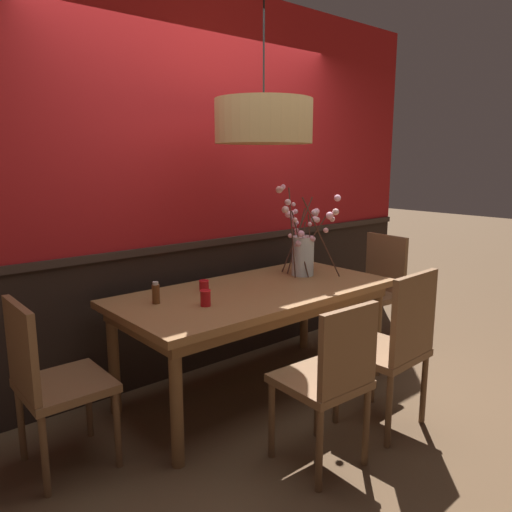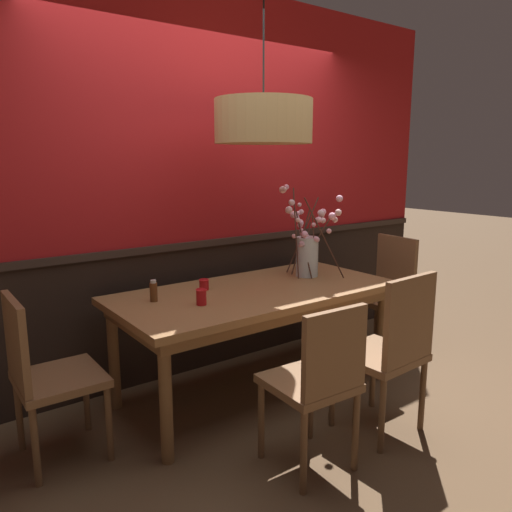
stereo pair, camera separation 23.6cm
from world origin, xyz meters
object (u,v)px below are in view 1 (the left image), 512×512
object	(u,v)px
vase_with_blossoms	(303,248)
candle_holder_nearer_center	(204,285)
chair_near_side_left	(330,376)
chair_near_side_right	(395,343)
candle_holder_nearer_edge	(206,298)
pendant_lamp	(264,122)
chair_head_west_end	(49,377)
chair_far_side_right	(213,287)
dining_table	(256,301)
chair_head_east_end	(376,286)
condiment_bottle	(156,293)

from	to	relation	value
vase_with_blossoms	candle_holder_nearer_center	bearing A→B (deg)	172.74
chair_near_side_left	chair_near_side_right	distance (m)	0.59
candle_holder_nearer_edge	pendant_lamp	distance (m)	1.16
vase_with_blossoms	chair_near_side_right	bearing A→B (deg)	-103.33
chair_near_side_right	chair_head_west_end	distance (m)	1.92
candle_holder_nearer_edge	chair_far_side_right	bearing A→B (deg)	52.32
chair_near_side_right	candle_holder_nearer_center	distance (m)	1.26
chair_near_side_left	vase_with_blossoms	size ratio (longest dim) A/B	1.33
dining_table	chair_head_east_end	distance (m)	1.35
chair_near_side_right	candle_holder_nearer_center	xyz separation A→B (m)	(-0.60, 1.08, 0.24)
chair_head_east_end	candle_holder_nearer_center	world-z (taller)	chair_head_east_end
condiment_bottle	chair_near_side_right	bearing A→B (deg)	-46.25
dining_table	chair_far_side_right	xyz separation A→B (m)	(0.28, 0.89, -0.13)
vase_with_blossoms	candle_holder_nearer_edge	world-z (taller)	vase_with_blossoms
condiment_bottle	chair_head_west_end	bearing A→B (deg)	-170.33
chair_near_side_right	chair_head_east_end	xyz separation A→B (m)	(1.03, 0.87, -0.00)
chair_head_east_end	chair_head_west_end	bearing A→B (deg)	179.09
dining_table	candle_holder_nearer_edge	distance (m)	0.51
dining_table	pendant_lamp	bearing A→B (deg)	-58.95
chair_near_side_left	chair_head_east_end	distance (m)	1.85
chair_near_side_left	pendant_lamp	xyz separation A→B (m)	(0.31, 0.86, 1.33)
chair_near_side_right	pendant_lamp	distance (m)	1.57
chair_head_east_end	pendant_lamp	world-z (taller)	pendant_lamp
vase_with_blossoms	candle_holder_nearer_center	size ratio (longest dim) A/B	9.34
dining_table	pendant_lamp	size ratio (longest dim) A/B	1.70
condiment_bottle	vase_with_blossoms	bearing A→B (deg)	-2.64
chair_near_side_right	candle_holder_nearer_edge	size ratio (longest dim) A/B	9.99
candle_holder_nearer_center	candle_holder_nearer_edge	world-z (taller)	candle_holder_nearer_edge
candle_holder_nearer_edge	condiment_bottle	bearing A→B (deg)	129.60
chair_far_side_right	chair_near_side_right	bearing A→B (deg)	-89.05
candle_holder_nearer_center	pendant_lamp	size ratio (longest dim) A/B	0.07
chair_near_side_left	condiment_bottle	bearing A→B (deg)	110.93
chair_head_east_end	chair_head_west_end	world-z (taller)	chair_head_east_end
chair_head_west_end	chair_head_east_end	bearing A→B (deg)	-0.91
dining_table	vase_with_blossoms	xyz separation A→B (m)	(0.54, 0.09, 0.29)
dining_table	chair_far_side_right	size ratio (longest dim) A/B	2.06
vase_with_blossoms	candle_holder_nearer_edge	xyz separation A→B (m)	(-1.02, -0.18, -0.16)
chair_near_side_right	pendant_lamp	size ratio (longest dim) A/B	0.87
chair_near_side_right	chair_head_west_end	bearing A→B (deg)	151.44
chair_head_east_end	chair_far_side_right	xyz separation A→B (m)	(-1.06, 0.91, -0.01)
dining_table	chair_head_east_end	bearing A→B (deg)	-0.74
candle_holder_nearer_center	condiment_bottle	bearing A→B (deg)	-172.70
dining_table	condiment_bottle	distance (m)	0.71
chair_near_side_right	chair_head_east_end	size ratio (longest dim) A/B	1.01
dining_table	chair_head_east_end	world-z (taller)	chair_head_east_end
chair_near_side_left	candle_holder_nearer_center	bearing A→B (deg)	90.57
chair_near_side_left	chair_far_side_right	bearing A→B (deg)	72.62
chair_near_side_left	chair_head_east_end	bearing A→B (deg)	28.54
condiment_bottle	chair_far_side_right	bearing A→B (deg)	37.91
candle_holder_nearer_center	chair_far_side_right	bearing A→B (deg)	50.68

